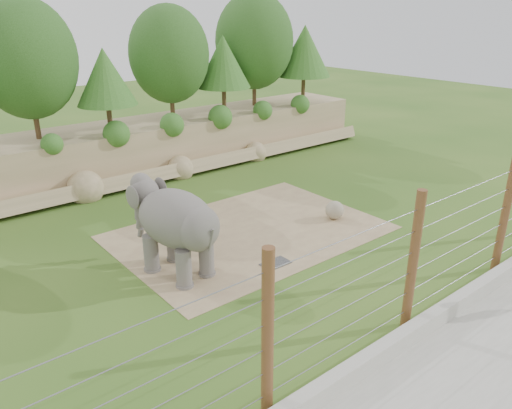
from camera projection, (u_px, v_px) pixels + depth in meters
ground at (293, 265)px, 17.00m from camera, size 90.00×90.00×0.00m
back_embankment at (131, 97)px, 25.00m from camera, size 30.00×5.52×8.77m
dirt_patch at (250, 232)px, 19.45m from camera, size 10.00×7.00×0.02m
drain_grate at (276, 263)px, 17.03m from camera, size 1.00×0.60×0.03m
elephant at (177, 231)px, 15.95m from camera, size 2.24×3.95×3.01m
stone_ball at (335, 210)px, 20.52m from camera, size 0.76×0.76×0.76m
retaining_wall at (421, 327)px, 13.31m from camera, size 26.00×0.35×0.50m
walkway at (493, 374)px, 11.96m from camera, size 26.00×4.00×0.01m
barrier_fence at (413, 262)px, 13.02m from camera, size 20.26×0.26×4.00m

